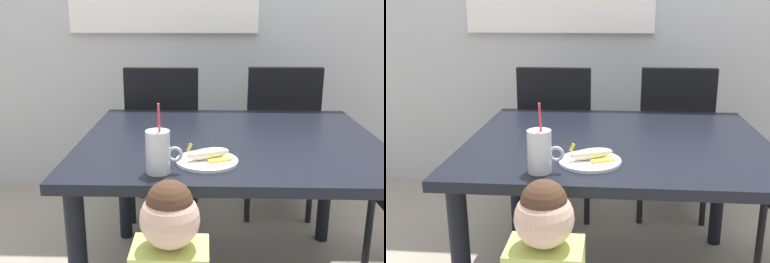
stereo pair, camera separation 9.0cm
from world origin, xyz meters
TOP-DOWN VIEW (x-y plane):
  - dining_table at (0.00, 0.00)m, footprint 1.29×1.08m
  - dining_chair_left at (-0.36, 0.73)m, footprint 0.44×0.44m
  - dining_chair_right at (0.34, 0.77)m, footprint 0.44×0.45m
  - milk_cup at (-0.27, -0.42)m, footprint 0.13×0.08m
  - snack_plate at (-0.10, -0.31)m, footprint 0.23×0.23m
  - peeled_banana at (-0.10, -0.31)m, footprint 0.18×0.13m

SIDE VIEW (x-z plane):
  - dining_chair_left at x=-0.36m, z-range 0.06..1.02m
  - dining_chair_right at x=0.34m, z-range 0.06..1.02m
  - dining_table at x=0.00m, z-range 0.28..1.01m
  - snack_plate at x=-0.10m, z-range 0.74..0.75m
  - peeled_banana at x=-0.10m, z-range 0.73..0.80m
  - milk_cup at x=-0.27m, z-range 0.68..0.93m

